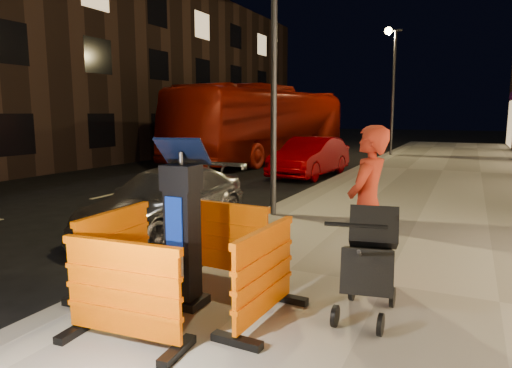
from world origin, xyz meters
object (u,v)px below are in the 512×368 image
at_px(car_red, 310,176).
at_px(parking_kiosk, 183,228).
at_px(man, 367,206).
at_px(barrier_bldgside, 264,275).
at_px(barrier_back, 226,240).
at_px(stroller, 367,265).
at_px(car_silver, 167,231).
at_px(bus_doubledecker, 266,160).
at_px(barrier_kerbside, 115,251).
at_px(barrier_front, 123,293).

bearing_deg(car_red, parking_kiosk, -73.70).
bearing_deg(man, barrier_bldgside, -16.08).
height_order(barrier_back, stroller, stroller).
xyz_separation_m(parking_kiosk, car_silver, (-2.38, 2.93, -1.01)).
distance_m(man, stroller, 1.01).
height_order(barrier_bldgside, man, man).
relative_size(car_silver, car_red, 0.96).
distance_m(bus_doubledecker, man, 16.27).
bearing_deg(barrier_back, stroller, -8.22).
xyz_separation_m(car_red, man, (3.99, -9.87, 1.11)).
bearing_deg(stroller, barrier_kerbside, -179.32).
height_order(parking_kiosk, stroller, parking_kiosk).
bearing_deg(car_silver, man, -19.89).
height_order(barrier_front, barrier_bldgside, same).
xyz_separation_m(barrier_kerbside, car_red, (-1.40, 11.33, -0.63)).
xyz_separation_m(barrier_front, car_silver, (-2.38, 3.88, -0.63)).
relative_size(parking_kiosk, man, 0.89).
height_order(barrier_front, car_red, barrier_front).
height_order(barrier_bldgside, bus_doubledecker, bus_doubledecker).
relative_size(barrier_kerbside, car_silver, 0.30).
bearing_deg(barrier_kerbside, stroller, -79.96).
relative_size(parking_kiosk, stroller, 1.57).
relative_size(bus_doubledecker, man, 6.39).
distance_m(barrier_back, barrier_kerbside, 1.34).
height_order(barrier_kerbside, car_silver, barrier_kerbside).
bearing_deg(barrier_bldgside, bus_doubledecker, 26.43).
bearing_deg(barrier_kerbside, bus_doubledecker, 16.41).
bearing_deg(barrier_bldgside, parking_kiosk, 92.66).
xyz_separation_m(car_silver, car_red, (0.03, 8.40, 0.00)).
bearing_deg(bus_doubledecker, car_silver, -69.29).
relative_size(barrier_bldgside, car_red, 0.29).
xyz_separation_m(barrier_back, car_red, (-2.35, 10.38, -0.63)).
bearing_deg(barrier_bldgside, barrier_kerbside, 92.66).
height_order(barrier_back, car_red, barrier_back).
relative_size(parking_kiosk, car_red, 0.41).
relative_size(barrier_back, man, 0.64).
distance_m(barrier_bldgside, stroller, 1.06).
xyz_separation_m(barrier_kerbside, man, (2.59, 1.46, 0.48)).
bearing_deg(barrier_back, parking_kiosk, -86.34).
bearing_deg(stroller, car_silver, 139.96).
relative_size(barrier_front, barrier_kerbside, 1.00).
bearing_deg(car_red, stroller, -64.14).
bearing_deg(parking_kiosk, car_silver, 129.67).
relative_size(parking_kiosk, barrier_kerbside, 1.40).
bearing_deg(bus_doubledecker, barrier_kerbside, -67.29).
bearing_deg(car_silver, parking_kiosk, -50.77).
bearing_deg(man, barrier_back, -63.39).
bearing_deg(barrier_bldgside, barrier_back, 47.66).
distance_m(barrier_front, barrier_back, 1.90).
distance_m(parking_kiosk, barrier_bldgside, 1.02).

